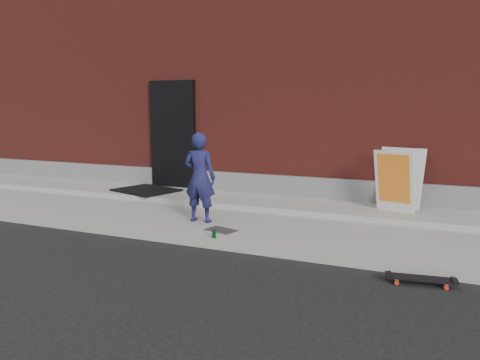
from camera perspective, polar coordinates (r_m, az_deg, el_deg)
The scene contains 10 objects.
ground at distance 6.55m, azimuth -1.92°, elevation -8.62°, with size 80.00×80.00×0.00m, color black.
sidewalk at distance 7.86m, azimuth 2.78°, elevation -5.08°, with size 20.00×3.00×0.15m, color gray.
apron at distance 8.66m, azimuth 4.89°, elevation -2.95°, with size 20.00×1.20×0.10m, color gray.
building at distance 12.93m, azimuth 11.65°, elevation 11.03°, with size 20.00×8.10×5.00m.
child at distance 7.44m, azimuth -4.92°, elevation 0.32°, with size 0.52×0.34×1.43m, color #181944.
skateboard at distance 5.71m, azimuth 21.18°, elevation -11.17°, with size 0.76×0.29×0.08m.
pizza_sign at distance 8.24m, azimuth 18.79°, elevation 0.08°, with size 0.80×0.89×1.05m.
soda_can at distance 6.61m, azimuth -3.17°, elevation -6.61°, with size 0.06×0.06×0.11m, color #16712D.
doormat at distance 9.89m, azimuth -11.36°, elevation -1.22°, with size 1.20×0.97×0.03m, color black.
utility_plate at distance 7.00m, azimuth -2.32°, elevation -6.13°, with size 0.45×0.29×0.01m, color #505155.
Camera 1 is at (2.68, -5.64, 1.97)m, focal length 35.00 mm.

